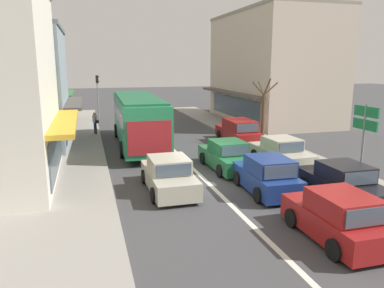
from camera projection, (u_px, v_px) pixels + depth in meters
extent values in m
plane|color=#3F3F42|center=(206.00, 181.00, 17.06)|extent=(140.00, 140.00, 0.00)
cube|color=silver|center=(184.00, 160.00, 20.83)|extent=(0.20, 28.00, 0.01)
cube|color=gray|center=(57.00, 158.00, 20.89)|extent=(5.20, 44.00, 0.14)
cube|color=gray|center=(268.00, 145.00, 24.34)|extent=(2.80, 44.00, 0.12)
cube|color=gold|center=(64.00, 122.00, 16.65)|extent=(1.10, 7.58, 0.20)
cube|color=#425160|center=(56.00, 151.00, 16.81)|extent=(0.06, 6.59, 1.80)
cube|color=#84939E|center=(1.00, 90.00, 23.41)|extent=(7.69, 8.32, 7.32)
cube|color=#4C4742|center=(73.00, 103.00, 24.76)|extent=(1.10, 7.65, 0.20)
cube|color=#425160|center=(68.00, 123.00, 24.92)|extent=(0.06, 6.66, 1.80)
cube|color=gray|center=(21.00, 81.00, 31.28)|extent=(6.07, 7.70, 7.64)
cube|color=#2D703D|center=(66.00, 94.00, 32.44)|extent=(1.10, 7.08, 0.20)
cube|color=#425160|center=(62.00, 109.00, 32.60)|extent=(0.06, 6.16, 1.80)
cube|color=#6E6358|center=(17.00, 32.00, 30.45)|extent=(6.23, 7.70, 0.24)
cube|color=beige|center=(271.00, 69.00, 34.39)|extent=(7.21, 13.72, 9.55)
cube|color=#4C4742|center=(230.00, 92.00, 33.75)|extent=(1.10, 12.62, 0.20)
cube|color=#425160|center=(234.00, 107.00, 34.14)|extent=(0.06, 10.97, 1.80)
cube|color=gray|center=(274.00, 13.00, 33.36)|extent=(7.37, 13.72, 0.24)
cube|color=#237A4C|center=(138.00, 119.00, 24.00)|extent=(2.80, 10.87, 2.70)
cube|color=#425160|center=(138.00, 113.00, 23.92)|extent=(2.83, 10.44, 0.90)
cube|color=maroon|center=(150.00, 138.00, 18.90)|extent=(2.25, 0.12, 1.76)
cube|color=#1A5B39|center=(137.00, 97.00, 23.71)|extent=(2.65, 10.00, 0.12)
cylinder|color=black|center=(116.00, 131.00, 27.15)|extent=(0.29, 0.97, 0.96)
cylinder|color=black|center=(151.00, 129.00, 27.75)|extent=(0.29, 0.97, 0.96)
cylinder|color=black|center=(122.00, 150.00, 21.16)|extent=(0.29, 0.97, 0.96)
cylinder|color=black|center=(166.00, 147.00, 21.76)|extent=(0.29, 0.97, 0.96)
cube|color=navy|center=(266.00, 180.00, 15.54)|extent=(1.75, 3.75, 0.76)
cube|color=navy|center=(270.00, 165.00, 15.11)|extent=(1.58, 1.95, 0.64)
cube|color=#425160|center=(260.00, 160.00, 16.03)|extent=(1.40, 0.10, 0.54)
cube|color=#425160|center=(281.00, 172.00, 14.19)|extent=(1.37, 0.10, 0.51)
cylinder|color=black|center=(237.00, 178.00, 16.44)|extent=(0.20, 0.63, 0.62)
cylinder|color=black|center=(272.00, 176.00, 16.83)|extent=(0.20, 0.63, 0.62)
cylinder|color=black|center=(258.00, 195.00, 14.34)|extent=(0.20, 0.63, 0.62)
cylinder|color=black|center=(297.00, 192.00, 14.73)|extent=(0.20, 0.63, 0.62)
cube|color=#B7B29E|center=(169.00, 179.00, 15.68)|extent=(1.73, 4.21, 0.72)
cube|color=#B7B29E|center=(169.00, 164.00, 15.45)|extent=(1.57, 1.81, 0.60)
cube|color=#425160|center=(165.00, 159.00, 16.32)|extent=(1.44, 0.06, 0.51)
cube|color=#425160|center=(174.00, 170.00, 14.58)|extent=(1.40, 0.06, 0.48)
cylinder|color=black|center=(144.00, 177.00, 16.69)|extent=(0.18, 0.62, 0.62)
cylinder|color=black|center=(181.00, 174.00, 17.14)|extent=(0.18, 0.62, 0.62)
cylinder|color=black|center=(154.00, 195.00, 14.31)|extent=(0.18, 0.62, 0.62)
cylinder|color=black|center=(197.00, 191.00, 14.76)|extent=(0.18, 0.62, 0.62)
cube|color=maroon|center=(335.00, 223.00, 11.35)|extent=(1.65, 3.70, 0.76)
cube|color=maroon|center=(344.00, 205.00, 10.92)|extent=(1.52, 1.90, 0.64)
cube|color=#425160|center=(324.00, 194.00, 11.83)|extent=(1.40, 0.06, 0.54)
cube|color=#425160|center=(367.00, 217.00, 10.00)|extent=(1.37, 0.06, 0.51)
cylinder|color=black|center=(292.00, 218.00, 12.21)|extent=(0.18, 0.62, 0.62)
cylinder|color=black|center=(335.00, 213.00, 12.65)|extent=(0.18, 0.62, 0.62)
cylinder|color=black|center=(334.00, 250.00, 10.13)|extent=(0.18, 0.62, 0.62)
cylinder|color=black|center=(384.00, 242.00, 10.57)|extent=(0.18, 0.62, 0.62)
cube|color=#1E6638|center=(227.00, 159.00, 18.97)|extent=(1.81, 4.24, 0.72)
cube|color=#1E6638|center=(228.00, 147.00, 18.73)|extent=(1.60, 1.83, 0.60)
cube|color=#425160|center=(221.00, 143.00, 19.59)|extent=(1.44, 0.09, 0.51)
cube|color=#425160|center=(235.00, 151.00, 17.87)|extent=(1.40, 0.09, 0.48)
cylinder|color=black|center=(203.00, 158.00, 19.94)|extent=(0.19, 0.62, 0.62)
cylinder|color=black|center=(233.00, 156.00, 20.43)|extent=(0.19, 0.62, 0.62)
cylinder|color=black|center=(220.00, 171.00, 17.58)|extent=(0.19, 0.62, 0.62)
cylinder|color=black|center=(253.00, 168.00, 18.08)|extent=(0.19, 0.62, 0.62)
cube|color=black|center=(342.00, 187.00, 14.66)|extent=(1.80, 4.23, 0.72)
cube|color=black|center=(345.00, 172.00, 14.43)|extent=(1.59, 1.83, 0.60)
cube|color=#425160|center=(330.00, 165.00, 15.30)|extent=(1.44, 0.09, 0.51)
cube|color=#425160|center=(361.00, 179.00, 13.56)|extent=(1.40, 0.09, 0.48)
cylinder|color=black|center=(305.00, 184.00, 15.68)|extent=(0.19, 0.62, 0.62)
cylinder|color=black|center=(340.00, 181.00, 16.11)|extent=(0.19, 0.62, 0.62)
cylinder|color=black|center=(343.00, 205.00, 13.30)|extent=(0.19, 0.62, 0.62)
cylinder|color=black|center=(383.00, 201.00, 13.73)|extent=(0.19, 0.62, 0.62)
cube|color=#B7B29E|center=(280.00, 155.00, 19.74)|extent=(1.86, 4.26, 0.72)
cube|color=#B7B29E|center=(282.00, 144.00, 19.50)|extent=(1.62, 1.85, 0.60)
cube|color=#425160|center=(273.00, 140.00, 20.36)|extent=(1.44, 0.11, 0.51)
cube|color=#425160|center=(292.00, 147.00, 18.65)|extent=(1.41, 0.11, 0.48)
cylinder|color=black|center=(254.00, 155.00, 20.70)|extent=(0.20, 0.63, 0.62)
cylinder|color=black|center=(282.00, 153.00, 21.21)|extent=(0.20, 0.63, 0.62)
cylinder|color=black|center=(278.00, 166.00, 18.35)|extent=(0.20, 0.63, 0.62)
cylinder|color=black|center=(308.00, 164.00, 18.86)|extent=(0.20, 0.63, 0.62)
cube|color=maroon|center=(238.00, 135.00, 25.48)|extent=(1.86, 4.54, 0.76)
cube|color=maroon|center=(240.00, 125.00, 25.00)|extent=(1.69, 2.63, 0.68)
cube|color=#425160|center=(233.00, 122.00, 26.25)|extent=(1.51, 0.09, 0.58)
cube|color=#425160|center=(248.00, 128.00, 23.75)|extent=(1.48, 0.09, 0.54)
cylinder|color=black|center=(219.00, 135.00, 26.59)|extent=(0.19, 0.62, 0.62)
cylinder|color=black|center=(242.00, 133.00, 27.02)|extent=(0.19, 0.62, 0.62)
cylinder|color=black|center=(232.00, 142.00, 24.03)|extent=(0.19, 0.62, 0.62)
cylinder|color=black|center=(258.00, 141.00, 24.46)|extent=(0.19, 0.62, 0.62)
cylinder|color=gray|center=(98.00, 98.00, 34.82)|extent=(0.12, 0.12, 4.20)
cube|color=black|center=(97.00, 79.00, 34.45)|extent=(0.24, 0.24, 0.68)
sphere|color=black|center=(98.00, 77.00, 34.44)|extent=(0.13, 0.13, 0.13)
sphere|color=orange|center=(98.00, 79.00, 34.49)|extent=(0.13, 0.13, 0.13)
sphere|color=black|center=(99.00, 81.00, 34.53)|extent=(0.13, 0.13, 0.13)
cylinder|color=gray|center=(363.00, 147.00, 15.88)|extent=(0.10, 0.10, 3.60)
cube|color=#19753D|center=(366.00, 111.00, 15.55)|extent=(0.08, 1.40, 0.44)
cube|color=white|center=(367.00, 111.00, 15.56)|extent=(0.01, 1.10, 0.10)
cube|color=#19753D|center=(365.00, 125.00, 15.66)|extent=(0.08, 1.40, 0.44)
cube|color=white|center=(366.00, 124.00, 15.67)|extent=(0.01, 1.10, 0.10)
cylinder|color=brown|center=(263.00, 119.00, 25.04)|extent=(0.24, 0.24, 3.22)
cylinder|color=brown|center=(261.00, 88.00, 25.02)|extent=(0.10, 0.93, 0.92)
cylinder|color=brown|center=(271.00, 89.00, 24.75)|extent=(1.04, 0.10, 0.88)
cylinder|color=brown|center=(267.00, 87.00, 24.19)|extent=(0.10, 0.92, 1.16)
cylinder|color=brown|center=(258.00, 89.00, 24.51)|extent=(0.89, 0.10, 0.93)
cylinder|color=#232838|center=(95.00, 128.00, 27.79)|extent=(0.14, 0.14, 0.84)
cylinder|color=#232838|center=(96.00, 128.00, 27.65)|extent=(0.14, 0.14, 0.84)
cube|color=beige|center=(95.00, 119.00, 27.58)|extent=(0.34, 0.42, 0.56)
sphere|color=brown|center=(95.00, 113.00, 27.49)|extent=(0.22, 0.22, 0.22)
cylinder|color=beige|center=(93.00, 119.00, 27.76)|extent=(0.09, 0.09, 0.54)
cylinder|color=beige|center=(96.00, 119.00, 27.39)|extent=(0.09, 0.09, 0.54)
cube|color=black|center=(97.00, 122.00, 27.39)|extent=(0.26, 0.19, 0.22)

